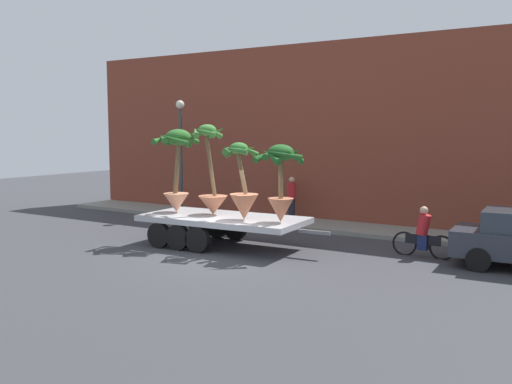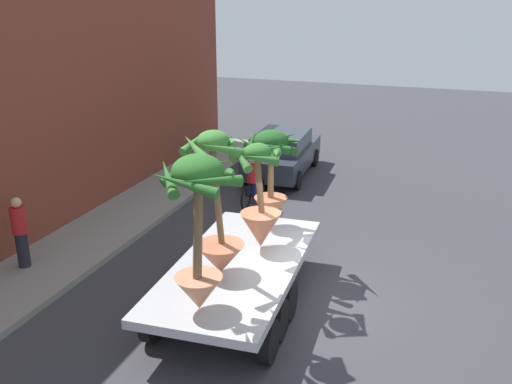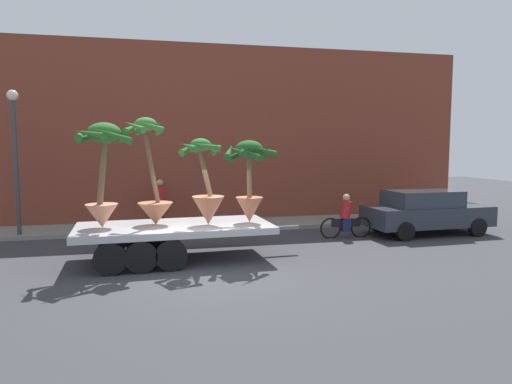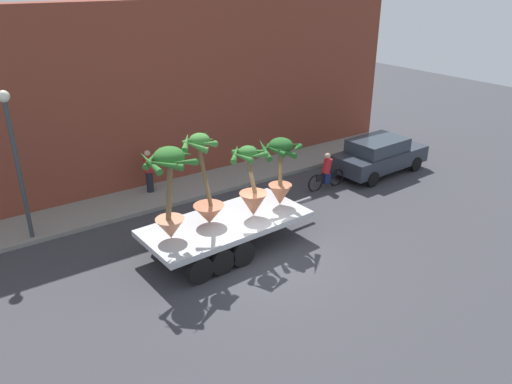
# 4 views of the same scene
# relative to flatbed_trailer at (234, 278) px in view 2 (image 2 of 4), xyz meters

# --- Properties ---
(ground_plane) EXTENTS (60.00, 60.00, 0.00)m
(ground_plane) POSITION_rel_flatbed_trailer_xyz_m (0.96, -1.24, -0.76)
(ground_plane) COLOR #38383D
(sidewalk) EXTENTS (24.00, 2.20, 0.15)m
(sidewalk) POSITION_rel_flatbed_trailer_xyz_m (0.96, 4.86, -0.68)
(sidewalk) COLOR gray
(sidewalk) RESTS_ON ground
(flatbed_trailer) EXTENTS (6.33, 2.70, 0.98)m
(flatbed_trailer) POSITION_rel_flatbed_trailer_xyz_m (0.00, 0.00, 0.00)
(flatbed_trailer) COLOR #B7BABF
(flatbed_trailer) RESTS_ON ground
(potted_palm_rear) EXTENTS (1.57, 1.59, 2.77)m
(potted_palm_rear) POSITION_rel_flatbed_trailer_xyz_m (-1.60, -0.02, 1.81)
(potted_palm_rear) COLOR tan
(potted_palm_rear) RESTS_ON flatbed_trailer
(potted_palm_middle) EXTENTS (1.31, 1.21, 2.93)m
(potted_palm_middle) POSITION_rel_flatbed_trailer_xyz_m (-0.34, 0.18, 1.34)
(potted_palm_middle) COLOR #B26647
(potted_palm_middle) RESTS_ON flatbed_trailer
(potted_palm_front) EXTENTS (1.59, 1.54, 2.32)m
(potted_palm_front) POSITION_rel_flatbed_trailer_xyz_m (2.34, 0.01, 1.53)
(potted_palm_front) COLOR #B26647
(potted_palm_front) RESTS_ON flatbed_trailer
(potted_palm_extra) EXTENTS (1.25, 1.19, 2.37)m
(potted_palm_extra) POSITION_rel_flatbed_trailer_xyz_m (1.10, -0.16, 1.16)
(potted_palm_extra) COLOR #B26647
(potted_palm_extra) RESTS_ON flatbed_trailer
(cyclist) EXTENTS (1.84, 0.36, 1.54)m
(cyclist) POSITION_rel_flatbed_trailer_xyz_m (6.11, 1.83, -0.09)
(cyclist) COLOR black
(cyclist) RESTS_ON ground
(parked_car) EXTENTS (4.49, 2.09, 1.58)m
(parked_car) POSITION_rel_flatbed_trailer_xyz_m (9.14, 1.82, 0.07)
(parked_car) COLOR #2D333D
(parked_car) RESTS_ON ground
(pedestrian_near_gate) EXTENTS (0.36, 0.36, 1.71)m
(pedestrian_near_gate) POSITION_rel_flatbed_trailer_xyz_m (-0.06, 5.27, 0.28)
(pedestrian_near_gate) COLOR black
(pedestrian_near_gate) RESTS_ON sidewalk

